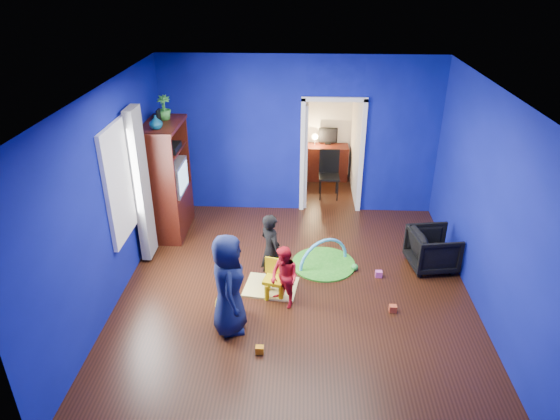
{
  "coord_description": "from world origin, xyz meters",
  "views": [
    {
      "loc": [
        0.06,
        -5.89,
        4.31
      ],
      "look_at": [
        -0.24,
        0.4,
        1.14
      ],
      "focal_mm": 32.0,
      "sensor_mm": 36.0,
      "label": 1
    }
  ],
  "objects_px": {
    "child_black": "(271,251)",
    "study_desk": "(327,162)",
    "vase": "(156,122)",
    "crt_tv": "(170,177)",
    "kid_chair": "(274,281)",
    "armchair": "(433,249)",
    "tv_armoire": "(168,179)",
    "hopper_ball": "(229,304)",
    "child_navy": "(228,285)",
    "play_mat": "(323,264)",
    "toddler_red": "(284,277)",
    "folding_chair": "(329,176)"
  },
  "relations": [
    {
      "from": "child_black",
      "to": "study_desk",
      "type": "xyz_separation_m",
      "value": [
        0.96,
        4.05,
        -0.2
      ]
    },
    {
      "from": "child_black",
      "to": "vase",
      "type": "bearing_deg",
      "value": 18.51
    },
    {
      "from": "child_navy",
      "to": "play_mat",
      "type": "distance_m",
      "value": 2.12
    },
    {
      "from": "tv_armoire",
      "to": "folding_chair",
      "type": "height_order",
      "value": "tv_armoire"
    },
    {
      "from": "child_black",
      "to": "folding_chair",
      "type": "distance_m",
      "value": 3.23
    },
    {
      "from": "child_black",
      "to": "tv_armoire",
      "type": "bearing_deg",
      "value": 12.61
    },
    {
      "from": "toddler_red",
      "to": "armchair",
      "type": "bearing_deg",
      "value": 73.44
    },
    {
      "from": "child_navy",
      "to": "vase",
      "type": "bearing_deg",
      "value": 21.08
    },
    {
      "from": "hopper_ball",
      "to": "kid_chair",
      "type": "relative_size",
      "value": 0.75
    },
    {
      "from": "armchair",
      "to": "kid_chair",
      "type": "bearing_deg",
      "value": 100.76
    },
    {
      "from": "armchair",
      "to": "child_navy",
      "type": "xyz_separation_m",
      "value": [
        -2.93,
        -1.6,
        0.37
      ]
    },
    {
      "from": "crt_tv",
      "to": "kid_chair",
      "type": "distance_m",
      "value": 2.73
    },
    {
      "from": "toddler_red",
      "to": "tv_armoire",
      "type": "relative_size",
      "value": 0.46
    },
    {
      "from": "child_black",
      "to": "hopper_ball",
      "type": "distance_m",
      "value": 1.0
    },
    {
      "from": "tv_armoire",
      "to": "armchair",
      "type": "bearing_deg",
      "value": -12.71
    },
    {
      "from": "toddler_red",
      "to": "study_desk",
      "type": "xyz_separation_m",
      "value": [
        0.75,
        4.53,
        -0.08
      ]
    },
    {
      "from": "child_black",
      "to": "toddler_red",
      "type": "distance_m",
      "value": 0.54
    },
    {
      "from": "toddler_red",
      "to": "tv_armoire",
      "type": "xyz_separation_m",
      "value": [
        -2.06,
        2.04,
        0.53
      ]
    },
    {
      "from": "toddler_red",
      "to": "folding_chair",
      "type": "relative_size",
      "value": 0.98
    },
    {
      "from": "vase",
      "to": "play_mat",
      "type": "distance_m",
      "value": 3.42
    },
    {
      "from": "hopper_ball",
      "to": "kid_chair",
      "type": "distance_m",
      "value": 0.76
    },
    {
      "from": "armchair",
      "to": "toddler_red",
      "type": "bearing_deg",
      "value": 106.27
    },
    {
      "from": "child_black",
      "to": "play_mat",
      "type": "distance_m",
      "value": 1.12
    },
    {
      "from": "tv_armoire",
      "to": "folding_chair",
      "type": "bearing_deg",
      "value": 28.57
    },
    {
      "from": "vase",
      "to": "hopper_ball",
      "type": "bearing_deg",
      "value": -56.66
    },
    {
      "from": "vase",
      "to": "tv_armoire",
      "type": "relative_size",
      "value": 0.11
    },
    {
      "from": "kid_chair",
      "to": "play_mat",
      "type": "distance_m",
      "value": 1.14
    },
    {
      "from": "armchair",
      "to": "crt_tv",
      "type": "bearing_deg",
      "value": 68.08
    },
    {
      "from": "child_black",
      "to": "vase",
      "type": "xyz_separation_m",
      "value": [
        -1.85,
        1.26,
        1.49
      ]
    },
    {
      "from": "vase",
      "to": "study_desk",
      "type": "relative_size",
      "value": 0.24
    },
    {
      "from": "hopper_ball",
      "to": "folding_chair",
      "type": "distance_m",
      "value": 4.14
    },
    {
      "from": "toddler_red",
      "to": "folding_chair",
      "type": "distance_m",
      "value": 3.65
    },
    {
      "from": "child_black",
      "to": "kid_chair",
      "type": "height_order",
      "value": "child_black"
    },
    {
      "from": "child_black",
      "to": "kid_chair",
      "type": "distance_m",
      "value": 0.44
    },
    {
      "from": "armchair",
      "to": "toddler_red",
      "type": "xyz_separation_m",
      "value": [
        -2.25,
        -1.07,
        0.14
      ]
    },
    {
      "from": "child_navy",
      "to": "folding_chair",
      "type": "height_order",
      "value": "child_navy"
    },
    {
      "from": "armchair",
      "to": "crt_tv",
      "type": "height_order",
      "value": "crt_tv"
    },
    {
      "from": "crt_tv",
      "to": "armchair",
      "type": "bearing_deg",
      "value": -12.83
    },
    {
      "from": "child_black",
      "to": "play_mat",
      "type": "height_order",
      "value": "child_black"
    },
    {
      "from": "hopper_ball",
      "to": "play_mat",
      "type": "distance_m",
      "value": 1.87
    },
    {
      "from": "kid_chair",
      "to": "crt_tv",
      "type": "bearing_deg",
      "value": 149.63
    },
    {
      "from": "crt_tv",
      "to": "study_desk",
      "type": "relative_size",
      "value": 0.8
    },
    {
      "from": "hopper_ball",
      "to": "child_navy",
      "type": "bearing_deg",
      "value": -78.69
    },
    {
      "from": "toddler_red",
      "to": "play_mat",
      "type": "height_order",
      "value": "toddler_red"
    },
    {
      "from": "kid_chair",
      "to": "folding_chair",
      "type": "xyz_separation_m",
      "value": [
        0.9,
        3.37,
        0.21
      ]
    },
    {
      "from": "vase",
      "to": "crt_tv",
      "type": "distance_m",
      "value": 1.09
    },
    {
      "from": "vase",
      "to": "folding_chair",
      "type": "height_order",
      "value": "vase"
    },
    {
      "from": "toddler_red",
      "to": "crt_tv",
      "type": "distance_m",
      "value": 2.93
    },
    {
      "from": "child_black",
      "to": "study_desk",
      "type": "distance_m",
      "value": 4.16
    },
    {
      "from": "hopper_ball",
      "to": "study_desk",
      "type": "height_order",
      "value": "study_desk"
    }
  ]
}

